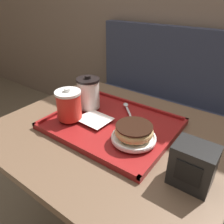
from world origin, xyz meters
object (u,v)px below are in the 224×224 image
at_px(coffee_cup_front, 69,105).
at_px(spoon, 127,108).
at_px(coffee_cup_rear, 89,93).
at_px(napkin_dispenser, 193,165).
at_px(donut_chocolate_glazed, 134,131).

xyz_separation_m(coffee_cup_front, spoon, (0.14, 0.20, -0.05)).
height_order(coffee_cup_rear, napkin_dispenser, coffee_cup_rear).
xyz_separation_m(spoon, napkin_dispenser, (0.35, -0.23, 0.03)).
relative_size(donut_chocolate_glazed, spoon, 1.00).
bearing_deg(spoon, coffee_cup_rear, 74.92).
distance_m(coffee_cup_front, donut_chocolate_glazed, 0.28).
bearing_deg(donut_chocolate_glazed, coffee_cup_front, -174.69).
bearing_deg(coffee_cup_front, donut_chocolate_glazed, 5.31).
bearing_deg(napkin_dispenser, coffee_cup_rear, 163.83).
relative_size(coffee_cup_front, donut_chocolate_glazed, 0.97).
bearing_deg(coffee_cup_front, spoon, 53.75).
distance_m(coffee_cup_front, napkin_dispenser, 0.50).
bearing_deg(coffee_cup_rear, spoon, 29.35).
bearing_deg(napkin_dispenser, coffee_cup_front, 176.76).
bearing_deg(spoon, napkin_dispenser, -167.05).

